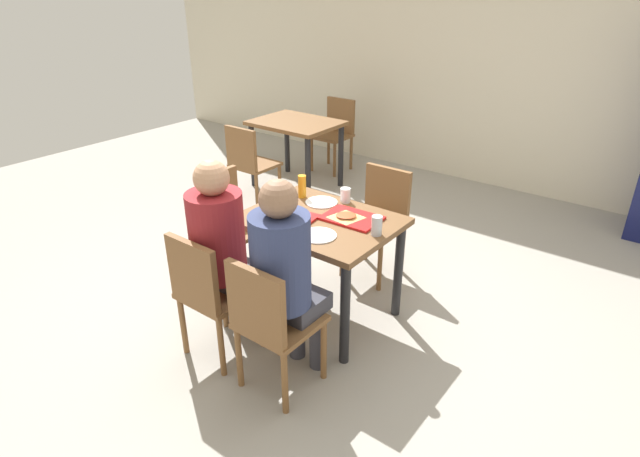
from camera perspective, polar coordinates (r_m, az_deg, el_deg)
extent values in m
cube|color=#9E998E|center=(3.70, 0.00, -9.35)|extent=(10.00, 10.00, 0.02)
cube|color=beige|center=(5.93, 20.10, 17.48)|extent=(10.00, 0.10, 2.80)
cube|color=brown|center=(3.33, 0.00, 0.82)|extent=(0.97, 0.75, 0.04)
cylinder|color=black|center=(3.55, -8.57, -4.48)|extent=(0.06, 0.06, 0.69)
cylinder|color=black|center=(3.08, 2.75, -9.40)|extent=(0.06, 0.06, 0.69)
cylinder|color=black|center=(3.95, -2.12, -0.85)|extent=(0.06, 0.06, 0.69)
cylinder|color=black|center=(3.54, 8.61, -4.62)|extent=(0.06, 0.06, 0.69)
cube|color=brown|center=(3.19, -10.95, -6.92)|extent=(0.40, 0.40, 0.03)
cube|color=brown|center=(2.98, -13.83, -4.88)|extent=(0.38, 0.04, 0.40)
cylinder|color=brown|center=(3.51, -10.49, -7.78)|extent=(0.04, 0.04, 0.41)
cylinder|color=brown|center=(3.30, -6.41, -9.87)|extent=(0.04, 0.04, 0.41)
cylinder|color=brown|center=(3.34, -14.81, -10.24)|extent=(0.04, 0.04, 0.41)
cylinder|color=brown|center=(3.12, -10.78, -12.67)|extent=(0.04, 0.04, 0.41)
cube|color=brown|center=(2.90, -4.36, -10.20)|extent=(0.40, 0.40, 0.03)
cube|color=brown|center=(2.67, -7.10, -8.24)|extent=(0.38, 0.04, 0.40)
cylinder|color=brown|center=(3.22, -4.51, -10.81)|extent=(0.04, 0.04, 0.41)
cylinder|color=brown|center=(3.05, 0.41, -13.17)|extent=(0.04, 0.04, 0.41)
cylinder|color=brown|center=(3.04, -8.89, -13.78)|extent=(0.04, 0.04, 0.41)
cylinder|color=brown|center=(2.85, -3.89, -16.57)|extent=(0.04, 0.04, 0.41)
cube|color=brown|center=(3.96, 5.93, 0.30)|extent=(0.40, 0.40, 0.03)
cube|color=brown|center=(4.02, 7.44, 3.95)|extent=(0.38, 0.04, 0.40)
cylinder|color=brown|center=(3.86, 6.58, -4.15)|extent=(0.04, 0.04, 0.41)
cylinder|color=brown|center=(4.02, 2.45, -2.69)|extent=(0.04, 0.04, 0.41)
cylinder|color=brown|center=(4.12, 9.06, -2.24)|extent=(0.04, 0.04, 0.41)
cylinder|color=brown|center=(4.27, 5.08, -0.94)|extent=(0.04, 0.04, 0.41)
cube|color=brown|center=(3.94, -9.10, -0.07)|extent=(0.40, 0.40, 0.03)
cube|color=brown|center=(3.97, -11.13, 3.41)|extent=(0.04, 0.38, 0.40)
cylinder|color=brown|center=(4.03, -5.47, -2.65)|extent=(0.04, 0.04, 0.41)
cylinder|color=brown|center=(3.83, -8.91, -4.57)|extent=(0.04, 0.04, 0.41)
cylinder|color=brown|center=(4.25, -8.86, -1.30)|extent=(0.04, 0.04, 0.41)
cylinder|color=brown|center=(4.05, -12.28, -3.03)|extent=(0.04, 0.04, 0.41)
cylinder|color=#383842|center=(3.48, -8.77, -7.68)|extent=(0.10, 0.10, 0.44)
cylinder|color=#383842|center=(3.38, -6.84, -8.63)|extent=(0.10, 0.10, 0.44)
cube|color=#383842|center=(3.23, -9.35, -4.98)|extent=(0.32, 0.28, 0.10)
cylinder|color=maroon|center=(3.02, -11.26, -0.77)|extent=(0.32, 0.32, 0.52)
sphere|color=tan|center=(2.88, -11.86, 5.46)|extent=(0.20, 0.20, 0.20)
cylinder|color=#383842|center=(3.20, -2.57, -10.69)|extent=(0.10, 0.10, 0.44)
cylinder|color=#383842|center=(3.12, -0.26, -11.77)|extent=(0.10, 0.10, 0.44)
cube|color=#383842|center=(2.94, -2.72, -8.00)|extent=(0.32, 0.28, 0.10)
cylinder|color=navy|center=(2.71, -4.35, -3.59)|extent=(0.32, 0.32, 0.52)
sphere|color=#8C664C|center=(2.55, -4.61, 3.25)|extent=(0.20, 0.20, 0.20)
cube|color=red|center=(3.33, -3.69, 1.25)|extent=(0.39, 0.31, 0.02)
cube|color=red|center=(3.31, 3.51, 1.16)|extent=(0.37, 0.28, 0.02)
cylinder|color=white|center=(3.55, 0.16, 2.90)|extent=(0.22, 0.22, 0.01)
cylinder|color=white|center=(3.10, -0.18, -0.76)|extent=(0.22, 0.22, 0.01)
pyramid|color=#C68C47|center=(3.33, -3.49, 1.59)|extent=(0.23, 0.22, 0.01)
ellipsoid|color=#B74723|center=(3.33, -3.49, 1.74)|extent=(0.16, 0.15, 0.01)
pyramid|color=#DBAD60|center=(3.30, 2.89, 1.32)|extent=(0.25, 0.24, 0.01)
ellipsoid|color=#B74723|center=(3.30, 2.89, 1.48)|extent=(0.17, 0.17, 0.01)
cylinder|color=white|center=(3.55, 2.81, 3.68)|extent=(0.07, 0.07, 0.10)
cylinder|color=white|center=(3.07, -3.25, -0.12)|extent=(0.07, 0.07, 0.10)
cylinder|color=white|center=(3.57, -4.40, 3.75)|extent=(0.07, 0.07, 0.10)
cylinder|color=#B7BCC6|center=(3.10, 6.25, 0.32)|extent=(0.07, 0.07, 0.12)
cylinder|color=orange|center=(3.62, -1.98, 4.65)|extent=(0.06, 0.06, 0.16)
sphere|color=silver|center=(3.53, -5.50, 3.47)|extent=(0.10, 0.10, 0.10)
cube|color=brown|center=(5.67, -2.65, 11.50)|extent=(0.90, 0.70, 0.04)
cylinder|color=black|center=(5.82, -7.41, 7.94)|extent=(0.06, 0.06, 0.69)
cylinder|color=black|center=(5.32, -1.34, 6.43)|extent=(0.06, 0.06, 0.69)
cylinder|color=black|center=(6.22, -3.65, 9.31)|extent=(0.06, 0.06, 0.69)
cylinder|color=black|center=(5.76, 2.30, 7.96)|extent=(0.06, 0.06, 0.69)
cube|color=brown|center=(5.29, -7.13, 6.96)|extent=(0.40, 0.40, 0.03)
cube|color=brown|center=(5.10, -8.68, 8.70)|extent=(0.38, 0.04, 0.40)
cylinder|color=brown|center=(5.59, -7.06, 5.65)|extent=(0.04, 0.04, 0.41)
cylinder|color=brown|center=(5.37, -4.43, 4.91)|extent=(0.04, 0.04, 0.41)
cylinder|color=brown|center=(5.37, -9.57, 4.61)|extent=(0.04, 0.04, 0.41)
cylinder|color=brown|center=(5.14, -6.94, 3.80)|extent=(0.04, 0.04, 0.41)
cube|color=brown|center=(6.24, 1.29, 10.11)|extent=(0.40, 0.40, 0.03)
cube|color=brown|center=(6.32, 2.29, 12.33)|extent=(0.38, 0.04, 0.40)
cylinder|color=brown|center=(6.07, 1.61, 7.51)|extent=(0.04, 0.04, 0.41)
cylinder|color=brown|center=(6.27, -0.93, 8.11)|extent=(0.04, 0.04, 0.41)
cylinder|color=brown|center=(6.34, 3.44, 8.28)|extent=(0.04, 0.04, 0.41)
cylinder|color=brown|center=(6.53, 0.94, 8.84)|extent=(0.04, 0.04, 0.41)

